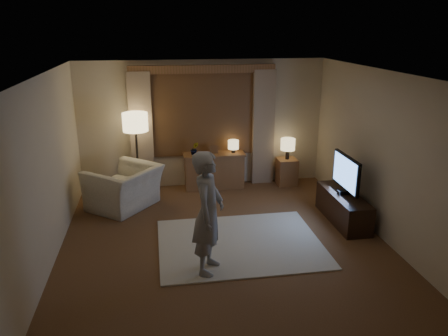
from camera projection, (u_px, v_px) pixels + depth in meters
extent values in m
cube|color=brown|center=(225.00, 245.00, 6.78)|extent=(5.00, 5.50, 0.02)
cube|color=silver|center=(225.00, 73.00, 5.96)|extent=(5.00, 5.50, 0.02)
cube|color=beige|center=(203.00, 124.00, 8.96)|extent=(5.00, 0.02, 2.60)
cube|color=beige|center=(277.00, 260.00, 3.78)|extent=(5.00, 0.02, 2.60)
cube|color=beige|center=(45.00, 173.00, 5.99)|extent=(0.02, 5.50, 2.60)
cube|color=beige|center=(384.00, 157.00, 6.76)|extent=(0.02, 5.50, 2.60)
cube|color=black|center=(203.00, 112.00, 8.85)|extent=(2.00, 0.01, 1.70)
cube|color=brown|center=(203.00, 113.00, 8.84)|extent=(2.08, 0.04, 1.78)
cube|color=tan|center=(141.00, 132.00, 8.70)|extent=(0.45, 0.12, 2.40)
cube|color=tan|center=(263.00, 128.00, 9.08)|extent=(0.45, 0.12, 2.40)
cube|color=brown|center=(203.00, 69.00, 8.53)|extent=(2.90, 0.14, 0.16)
cube|color=beige|center=(240.00, 243.00, 6.79)|extent=(2.50, 2.00, 0.02)
cube|color=brown|center=(214.00, 171.00, 9.04)|extent=(1.20, 0.40, 0.70)
cube|color=brown|center=(214.00, 151.00, 8.90)|extent=(0.16, 0.02, 0.20)
imported|color=#999999|center=(194.00, 149.00, 8.82)|extent=(0.17, 0.13, 0.30)
cylinder|color=black|center=(233.00, 152.00, 8.98)|extent=(0.08, 0.08, 0.12)
cylinder|color=#FFE199|center=(233.00, 145.00, 8.93)|extent=(0.22, 0.22, 0.18)
cylinder|color=black|center=(140.00, 194.00, 8.77)|extent=(0.35, 0.35, 0.03)
cylinder|color=black|center=(138.00, 163.00, 8.57)|extent=(0.04, 0.04, 1.32)
cylinder|color=#FFE199|center=(135.00, 122.00, 8.31)|extent=(0.48, 0.48, 0.35)
imported|color=beige|center=(124.00, 188.00, 8.05)|extent=(1.55, 1.57, 0.77)
cube|color=brown|center=(287.00, 172.00, 9.25)|extent=(0.40, 0.40, 0.56)
cylinder|color=black|center=(287.00, 154.00, 9.13)|extent=(0.08, 0.08, 0.20)
cylinder|color=#FFE199|center=(288.00, 144.00, 9.07)|extent=(0.30, 0.30, 0.24)
cube|color=black|center=(343.00, 208.00, 7.51)|extent=(0.45, 1.40, 0.50)
cube|color=black|center=(344.00, 192.00, 7.42)|extent=(0.23, 0.10, 0.06)
cube|color=black|center=(346.00, 172.00, 7.31)|extent=(0.05, 0.94, 0.57)
cube|color=#578EED|center=(345.00, 172.00, 7.30)|extent=(0.00, 0.87, 0.52)
imported|color=#9C9890|center=(208.00, 213.00, 5.78)|extent=(0.61, 0.73, 1.70)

